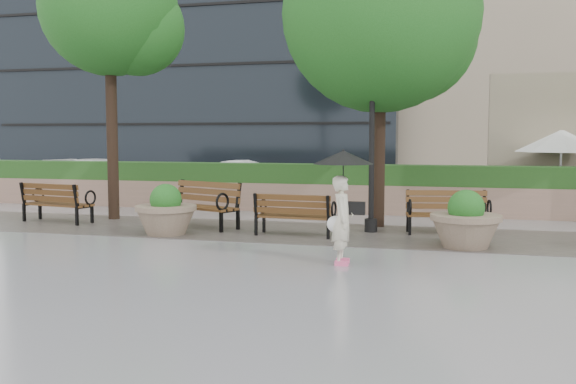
% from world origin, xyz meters
% --- Properties ---
extents(ground, '(100.00, 100.00, 0.00)m').
position_xyz_m(ground, '(0.00, 0.00, 0.00)').
color(ground, gray).
rests_on(ground, ground).
extents(cobble_strip, '(28.00, 3.20, 0.01)m').
position_xyz_m(cobble_strip, '(0.00, 3.00, 0.01)').
color(cobble_strip, '#383330').
rests_on(cobble_strip, ground).
extents(hedge_wall, '(24.00, 0.80, 1.35)m').
position_xyz_m(hedge_wall, '(0.00, 7.00, 0.66)').
color(hedge_wall, '#9E7866').
rests_on(hedge_wall, ground).
extents(asphalt_street, '(40.00, 7.00, 0.00)m').
position_xyz_m(asphalt_street, '(0.00, 11.00, 0.00)').
color(asphalt_street, black).
rests_on(asphalt_street, ground).
extents(bench_0, '(1.93, 1.05, 0.98)m').
position_xyz_m(bench_0, '(-5.92, 3.04, 0.29)').
color(bench_0, brown).
rests_on(bench_0, ground).
extents(bench_1, '(2.12, 1.48, 1.06)m').
position_xyz_m(bench_1, '(-2.16, 3.13, 0.32)').
color(bench_1, brown).
rests_on(bench_1, ground).
extents(bench_2, '(1.74, 0.79, 0.91)m').
position_xyz_m(bench_2, '(0.30, 2.48, 0.27)').
color(bench_2, brown).
rests_on(bench_2, ground).
extents(bench_3, '(1.85, 1.00, 0.94)m').
position_xyz_m(bench_3, '(3.45, 3.58, 0.28)').
color(bench_3, brown).
rests_on(bench_3, ground).
extents(planter_left, '(1.32, 1.32, 1.11)m').
position_xyz_m(planter_left, '(-2.45, 1.93, 0.43)').
color(planter_left, '#7F6B56').
rests_on(planter_left, ground).
extents(planter_right, '(1.34, 1.34, 1.12)m').
position_xyz_m(planter_right, '(3.82, 1.89, 0.44)').
color(planter_right, '#7F6B56').
rests_on(planter_right, ground).
extents(lamppost, '(0.28, 0.28, 3.86)m').
position_xyz_m(lamppost, '(1.80, 3.44, 1.70)').
color(lamppost, black).
rests_on(lamppost, ground).
extents(tree_0, '(3.53, 3.45, 7.10)m').
position_xyz_m(tree_0, '(-4.76, 4.05, 5.22)').
color(tree_0, black).
rests_on(tree_0, ground).
extents(tree_1, '(4.55, 4.55, 7.22)m').
position_xyz_m(tree_1, '(2.00, 4.43, 4.82)').
color(tree_1, black).
rests_on(tree_1, ground).
extents(patio_umb_white, '(2.50, 2.50, 2.30)m').
position_xyz_m(patio_umb_white, '(6.41, 8.61, 1.99)').
color(patio_umb_white, black).
rests_on(patio_umb_white, ground).
extents(car_left, '(4.71, 2.52, 1.30)m').
position_xyz_m(car_left, '(-9.09, 10.40, 0.65)').
color(car_left, white).
rests_on(car_left, ground).
extents(car_right, '(4.09, 1.88, 1.30)m').
position_xyz_m(car_right, '(-3.35, 10.15, 0.65)').
color(car_right, white).
rests_on(car_right, ground).
extents(pedestrian, '(1.03, 1.03, 1.89)m').
position_xyz_m(pedestrian, '(1.82, -0.21, 1.15)').
color(pedestrian, beige).
rests_on(pedestrian, ground).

